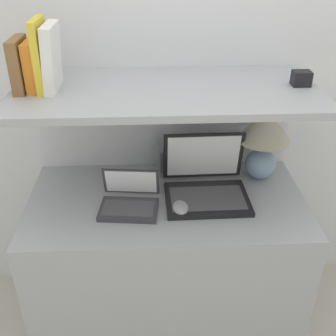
{
  "coord_description": "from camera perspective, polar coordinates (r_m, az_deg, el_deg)",
  "views": [
    {
      "loc": [
        -0.07,
        -1.17,
        1.76
      ],
      "look_at": [
        0.01,
        0.31,
        0.89
      ],
      "focal_mm": 45.0,
      "sensor_mm": 36.0,
      "label": 1
    }
  ],
  "objects": [
    {
      "name": "table_lamp",
      "position": [
        1.9,
        12.88,
        4.37
      ],
      "size": [
        0.24,
        0.24,
        0.33
      ],
      "color": "#7593B2",
      "rests_on": "desk"
    },
    {
      "name": "laptop_small",
      "position": [
        1.74,
        -5.24,
        -4.45
      ],
      "size": [
        0.25,
        0.22,
        0.15
      ],
      "color": "#333338",
      "rests_on": "desk"
    },
    {
      "name": "wall_back",
      "position": [
        1.94,
        -0.7,
        13.51
      ],
      "size": [
        6.0,
        0.05,
        2.4
      ],
      "color": "silver",
      "rests_on": "ground_plane"
    },
    {
      "name": "laptop_large",
      "position": [
        1.81,
        5.13,
        -2.28
      ],
      "size": [
        0.36,
        0.31,
        0.25
      ],
      "color": "black",
      "rests_on": "desk"
    },
    {
      "name": "shelf_gadget",
      "position": [
        1.74,
        17.61,
        11.5
      ],
      "size": [
        0.07,
        0.06,
        0.06
      ],
      "color": "black",
      "rests_on": "shelf"
    },
    {
      "name": "router_box",
      "position": [
        1.95,
        0.56,
        1.28
      ],
      "size": [
        0.14,
        0.08,
        0.15
      ],
      "color": "gray",
      "rests_on": "desk"
    },
    {
      "name": "desk",
      "position": [
        2.03,
        -0.15,
        -12.92
      ],
      "size": [
        1.18,
        0.62,
        0.74
      ],
      "color": "#999EA3",
      "rests_on": "ground_plane"
    },
    {
      "name": "book_white",
      "position": [
        1.65,
        -15.5,
        14.17
      ],
      "size": [
        0.05,
        0.18,
        0.24
      ],
      "color": "silver",
      "rests_on": "shelf"
    },
    {
      "name": "book_yellow",
      "position": [
        1.65,
        -16.86,
        14.38
      ],
      "size": [
        0.03,
        0.17,
        0.26
      ],
      "color": "gold",
      "rests_on": "shelf"
    },
    {
      "name": "back_riser",
      "position": [
        2.15,
        -0.55,
        -2.57
      ],
      "size": [
        1.18,
        0.04,
        1.18
      ],
      "color": "silver",
      "rests_on": "ground_plane"
    },
    {
      "name": "book_brown",
      "position": [
        1.68,
        -19.47,
        13.04
      ],
      "size": [
        0.04,
        0.16,
        0.19
      ],
      "color": "brown",
      "rests_on": "shelf"
    },
    {
      "name": "computer_mouse",
      "position": [
        1.72,
        1.7,
        -5.42
      ],
      "size": [
        0.07,
        0.1,
        0.04
      ],
      "color": "#99999E",
      "rests_on": "desk"
    },
    {
      "name": "book_orange",
      "position": [
        1.67,
        -17.94,
        12.98
      ],
      "size": [
        0.04,
        0.13,
        0.18
      ],
      "color": "orange",
      "rests_on": "shelf"
    },
    {
      "name": "shelf",
      "position": [
        1.65,
        -0.3,
        10.37
      ],
      "size": [
        1.18,
        0.56,
        0.03
      ],
      "color": "#999EA3",
      "rests_on": "back_riser"
    }
  ]
}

